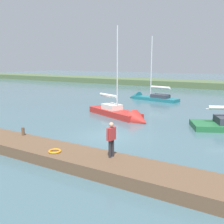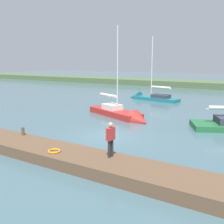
{
  "view_description": "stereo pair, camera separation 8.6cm",
  "coord_description": "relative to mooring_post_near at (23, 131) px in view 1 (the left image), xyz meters",
  "views": [
    {
      "loc": [
        -9.38,
        15.11,
        5.26
      ],
      "look_at": [
        1.05,
        -2.27,
        1.28
      ],
      "focal_mm": 41.78,
      "sensor_mm": 36.0,
      "label": 1
    },
    {
      "loc": [
        -9.46,
        15.06,
        5.26
      ],
      "look_at": [
        1.05,
        -2.27,
        1.28
      ],
      "focal_mm": 41.78,
      "sensor_mm": 36.0,
      "label": 2
    }
  ],
  "objects": [
    {
      "name": "ground_plane",
      "position": [
        -3.72,
        -4.28,
        -0.86
      ],
      "size": [
        200.0,
        200.0,
        0.0
      ],
      "primitive_type": "plane",
      "color": "#42606B"
    },
    {
      "name": "dock_pier",
      "position": [
        -3.72,
        0.83,
        -0.56
      ],
      "size": [
        24.82,
        2.37,
        0.6
      ],
      "primitive_type": "cube",
      "color": "brown",
      "rests_on": "ground_plane"
    },
    {
      "name": "person_on_dock",
      "position": [
        -6.8,
        0.38,
        0.77
      ],
      "size": [
        0.29,
        0.66,
        1.76
      ],
      "rotation": [
        0.0,
        0.0,
        2.99
      ],
      "color": "#28282D",
      "rests_on": "dock_pier"
    },
    {
      "name": "sailboat_near_dock",
      "position": [
        0.96,
        -22.44,
        -0.68
      ],
      "size": [
        7.78,
        3.14,
        9.35
      ],
      "rotation": [
        0.0,
        0.0,
        -0.18
      ],
      "color": "#1E6B75",
      "rests_on": "ground_plane"
    },
    {
      "name": "mooring_post_near",
      "position": [
        0.0,
        0.0,
        0.0
      ],
      "size": [
        0.19,
        0.19,
        0.51
      ],
      "primitive_type": "cylinder",
      "color": "brown",
      "rests_on": "dock_pier"
    },
    {
      "name": "far_shoreline",
      "position": [
        -3.72,
        -44.45,
        -0.86
      ],
      "size": [
        180.0,
        8.0,
        2.4
      ],
      "primitive_type": "cube",
      "color": "#4C603D",
      "rests_on": "ground_plane"
    },
    {
      "name": "sailboat_mid_channel",
      "position": [
        -1.46,
        -10.33,
        -0.66
      ],
      "size": [
        7.74,
        4.57,
        9.25
      ],
      "rotation": [
        0.0,
        0.0,
        2.75
      ],
      "color": "#B22823",
      "rests_on": "ground_plane"
    },
    {
      "name": "life_ring_buoy",
      "position": [
        -3.91,
        1.3,
        -0.21
      ],
      "size": [
        0.66,
        0.66,
        0.1
      ],
      "primitive_type": "torus",
      "color": "orange",
      "rests_on": "dock_pier"
    }
  ]
}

